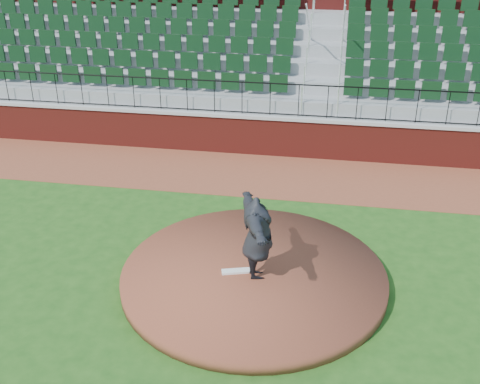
# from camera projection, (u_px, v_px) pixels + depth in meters

# --- Properties ---
(ground) EXTENTS (90.00, 90.00, 0.00)m
(ground) POSITION_uv_depth(u_px,v_px,m) (228.00, 278.00, 12.20)
(ground) COLOR #214F16
(ground) RESTS_ON ground
(warning_track) EXTENTS (34.00, 3.20, 0.01)m
(warning_track) POSITION_uv_depth(u_px,v_px,m) (262.00, 174.00, 16.98)
(warning_track) COLOR brown
(warning_track) RESTS_ON ground
(field_wall) EXTENTS (34.00, 0.35, 1.20)m
(field_wall) POSITION_uv_depth(u_px,v_px,m) (269.00, 136.00, 18.13)
(field_wall) COLOR maroon
(field_wall) RESTS_ON ground
(wall_cap) EXTENTS (34.00, 0.45, 0.10)m
(wall_cap) POSITION_uv_depth(u_px,v_px,m) (270.00, 117.00, 17.85)
(wall_cap) COLOR #B7B7B7
(wall_cap) RESTS_ON field_wall
(wall_railing) EXTENTS (34.00, 0.05, 1.00)m
(wall_railing) POSITION_uv_depth(u_px,v_px,m) (270.00, 99.00, 17.60)
(wall_railing) COLOR black
(wall_railing) RESTS_ON wall_cap
(seating_stands) EXTENTS (34.00, 5.10, 4.60)m
(seating_stands) POSITION_uv_depth(u_px,v_px,m) (280.00, 62.00, 19.79)
(seating_stands) COLOR gray
(seating_stands) RESTS_ON ground
(concourse_wall) EXTENTS (34.00, 0.50, 5.50)m
(concourse_wall) POSITION_uv_depth(u_px,v_px,m) (288.00, 33.00, 22.07)
(concourse_wall) COLOR maroon
(concourse_wall) RESTS_ON ground
(pitchers_mound) EXTENTS (5.52, 5.52, 0.25)m
(pitchers_mound) POSITION_uv_depth(u_px,v_px,m) (254.00, 276.00, 12.04)
(pitchers_mound) COLOR brown
(pitchers_mound) RESTS_ON ground
(pitching_rubber) EXTENTS (0.70, 0.36, 0.05)m
(pitching_rubber) POSITION_uv_depth(u_px,v_px,m) (238.00, 271.00, 11.94)
(pitching_rubber) COLOR white
(pitching_rubber) RESTS_ON pitchers_mound
(pitcher) EXTENTS (1.23, 2.31, 1.82)m
(pitcher) POSITION_uv_depth(u_px,v_px,m) (258.00, 238.00, 11.42)
(pitcher) COLOR black
(pitcher) RESTS_ON pitchers_mound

